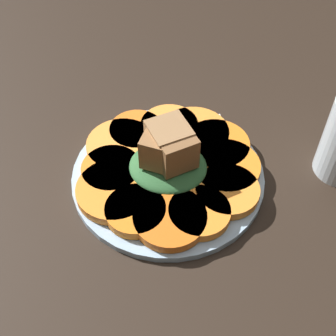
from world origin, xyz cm
name	(u,v)px	position (x,y,z in cm)	size (l,w,h in cm)	color
table_slab	(168,183)	(0.00, 0.00, 1.00)	(120.00, 120.00, 2.00)	black
plate	(168,176)	(0.00, 0.00, 2.52)	(25.01, 25.01, 1.05)	#99B7D1
carrot_slice_0	(111,170)	(7.25, 0.81, 3.74)	(7.73, 7.73, 1.29)	orange
carrot_slice_1	(115,191)	(6.19, 4.08, 3.74)	(9.68, 9.68, 1.29)	orange
carrot_slice_2	(135,211)	(3.19, 6.83, 3.74)	(7.40, 7.40, 1.29)	orange
carrot_slice_3	(170,218)	(-1.04, 7.45, 3.74)	(8.86, 8.86, 1.29)	orange
carrot_slice_4	(199,212)	(-4.46, 6.23, 3.74)	(7.51, 7.51, 1.29)	orange
carrot_slice_5	(227,191)	(-7.69, 2.62, 3.74)	(8.03, 8.03, 1.29)	orange
carrot_slice_6	(225,167)	(-7.34, -1.25, 3.74)	(9.02, 9.02, 1.29)	orange
carrot_slice_7	(216,146)	(-5.96, -4.92, 3.74)	(9.04, 9.04, 1.29)	orange
carrot_slice_8	(194,134)	(-2.84, -6.84, 3.74)	(9.70, 9.70, 1.29)	orange
carrot_slice_9	(169,127)	(0.67, -7.82, 3.74)	(8.06, 8.06, 1.29)	#F9963A
carrot_slice_10	(136,131)	(5.11, -6.48, 3.74)	(7.44, 7.44, 1.29)	orange
carrot_slice_11	(122,146)	(6.66, -3.49, 3.74)	(9.47, 9.47, 1.29)	#F99439
center_pile	(169,155)	(-0.07, -0.30, 6.31)	(10.02, 9.02, 7.19)	#2D6033
fork	(163,134)	(1.39, -6.70, 3.30)	(17.92, 9.56, 0.40)	silver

